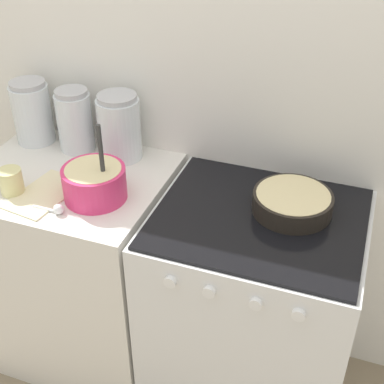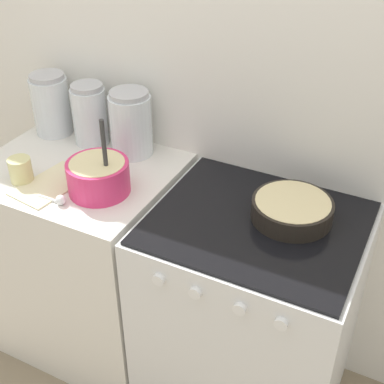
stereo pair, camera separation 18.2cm
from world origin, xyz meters
name	(u,v)px [view 2 (the right image)]	position (x,y,z in m)	size (l,w,h in m)	color
wall_back	(200,82)	(0.00, 0.64, 1.20)	(4.48, 0.05, 2.40)	white
countertop_cabinet	(88,258)	(-0.37, 0.31, 0.45)	(0.74, 0.62, 0.90)	silver
stove	(249,317)	(0.38, 0.31, 0.45)	(0.72, 0.63, 0.90)	silver
mixing_bowl	(98,175)	(-0.19, 0.22, 0.97)	(0.22, 0.22, 0.29)	#E0336B
baking_pan	(292,209)	(0.47, 0.37, 0.94)	(0.27, 0.27, 0.07)	black
storage_jar_left	(52,108)	(-0.63, 0.51, 1.02)	(0.16, 0.16, 0.26)	silver
storage_jar_middle	(90,118)	(-0.43, 0.51, 1.01)	(0.14, 0.14, 0.25)	silver
storage_jar_right	(131,127)	(-0.24, 0.51, 1.02)	(0.17, 0.17, 0.26)	silver
tin_can	(21,170)	(-0.49, 0.15, 0.95)	(0.08, 0.08, 0.09)	beige
recipe_page	(51,184)	(-0.38, 0.17, 0.91)	(0.21, 0.30, 0.01)	beige
measuring_spoon	(58,200)	(-0.28, 0.09, 0.92)	(0.12, 0.04, 0.04)	white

